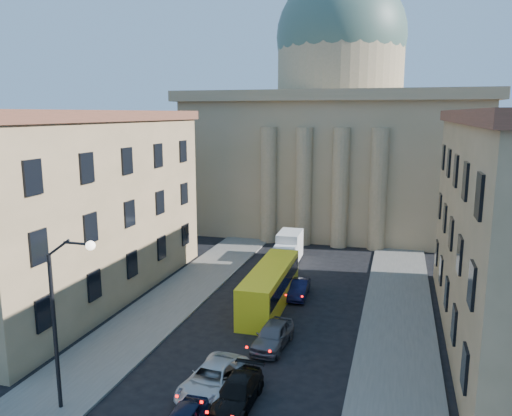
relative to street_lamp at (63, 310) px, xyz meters
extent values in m
cube|color=#5C5A54|center=(-1.53, 10.00, -5.21)|extent=(5.00, 60.00, 0.15)
cube|color=#5C5A54|center=(15.47, 10.00, -5.21)|extent=(5.00, 60.00, 0.15)
cube|color=#928059|center=(6.97, 48.00, 2.71)|extent=(34.00, 26.00, 16.00)
cube|color=#928059|center=(6.97, 48.00, 11.11)|extent=(35.50, 27.50, 1.20)
cylinder|color=#928059|center=(6.97, 48.00, 14.71)|extent=(16.00, 16.00, 8.00)
sphere|color=#445C51|center=(6.97, 48.00, 18.71)|extent=(16.40, 16.40, 16.40)
cube|color=#928059|center=(-14.03, 46.00, 0.21)|extent=(13.00, 13.00, 11.00)
cone|color=brown|center=(-14.03, 46.00, 7.71)|extent=(26.02, 26.02, 4.00)
cube|color=#928059|center=(27.97, 46.00, 0.21)|extent=(13.00, 13.00, 11.00)
cylinder|color=#928059|center=(0.97, 34.80, 1.21)|extent=(1.80, 1.80, 13.00)
cylinder|color=#928059|center=(4.97, 34.80, 1.21)|extent=(1.80, 1.80, 13.00)
cylinder|color=#928059|center=(8.97, 34.80, 1.21)|extent=(1.80, 1.80, 13.00)
cylinder|color=#928059|center=(12.97, 34.80, 1.21)|extent=(1.80, 1.80, 13.00)
cube|color=tan|center=(-10.03, 14.00, 1.71)|extent=(11.00, 26.00, 14.00)
cube|color=brown|center=(-10.03, 14.00, 9.01)|extent=(11.60, 26.60, 0.80)
cylinder|color=black|center=(-0.53, 0.00, -1.29)|extent=(0.20, 0.20, 8.00)
cylinder|color=black|center=(0.02, 0.00, 3.06)|extent=(1.30, 0.12, 0.96)
cylinder|color=black|center=(1.02, 0.00, 3.36)|extent=(1.30, 0.12, 0.12)
sphere|color=white|center=(1.77, 0.00, 3.31)|extent=(0.44, 0.44, 0.44)
imported|color=silver|center=(6.17, 3.61, -4.56)|extent=(2.90, 5.45, 1.46)
imported|color=black|center=(7.77, 2.78, -4.61)|extent=(1.98, 4.70, 1.35)
imported|color=#535358|center=(7.93, 9.50, -4.52)|extent=(2.14, 4.64, 1.54)
imported|color=black|center=(7.77, 18.50, -4.61)|extent=(1.63, 4.17, 1.35)
cube|color=yellow|center=(6.03, 16.07, -3.78)|extent=(2.63, 10.71, 3.01)
cube|color=black|center=(6.03, 16.07, -3.30)|extent=(2.68, 10.13, 1.07)
cylinder|color=black|center=(5.14, 12.17, -4.80)|extent=(0.31, 0.97, 0.97)
cylinder|color=black|center=(7.08, 12.21, -4.80)|extent=(0.31, 0.97, 0.97)
cylinder|color=black|center=(4.98, 19.93, -4.80)|extent=(0.31, 0.97, 0.97)
cylinder|color=black|center=(6.92, 19.97, -4.80)|extent=(0.31, 0.97, 0.97)
cube|color=white|center=(5.01, 25.74, -4.22)|extent=(2.11, 2.20, 2.13)
cube|color=black|center=(5.05, 24.72, -3.95)|extent=(1.96, 0.17, 0.98)
cube|color=white|center=(4.93, 28.13, -3.73)|extent=(2.26, 3.80, 2.75)
cylinder|color=black|center=(4.14, 25.35, -4.89)|extent=(0.28, 0.81, 0.80)
cylinder|color=black|center=(5.91, 25.42, -4.89)|extent=(0.28, 0.81, 0.80)
cylinder|color=black|center=(4.02, 28.90, -4.89)|extent=(0.28, 0.81, 0.80)
cylinder|color=black|center=(5.79, 28.96, -4.89)|extent=(0.28, 0.81, 0.80)
camera|label=1|loc=(15.05, -18.90, 9.22)|focal=35.00mm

